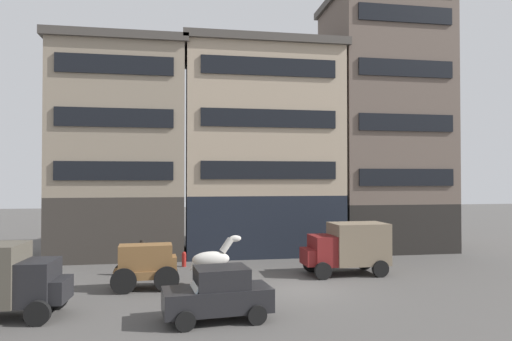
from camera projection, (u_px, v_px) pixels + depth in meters
The scene contains 10 objects.
ground_plane at pixel (300, 290), 19.82m from camera, with size 120.00×120.00×0.00m, color #4C4947.
building_far_left at pixel (122, 149), 29.20m from camera, with size 8.44×7.08×13.58m.
building_center_left at pixel (260, 149), 30.69m from camera, with size 10.48×7.08×13.87m.
building_center_right at pixel (384, 122), 32.19m from camera, with size 8.19×7.08×17.84m.
cargo_wagon at pixel (147, 263), 19.95m from camera, with size 3.00×1.70×1.98m.
draft_horse at pixel (213, 259), 20.44m from camera, with size 2.35×0.72×2.30m.
delivery_truck_far at pixel (348, 246), 23.07m from camera, with size 4.39×2.23×2.62m.
sedan_dark at pixel (218, 294), 15.54m from camera, with size 3.86×2.20×1.83m.
pedestrian_officer at pixel (142, 256), 22.74m from camera, with size 0.50×0.50×1.79m.
fire_hydrant_curbside at pixel (184, 259), 25.08m from camera, with size 0.24×0.24×0.83m.
Camera 1 is at (-5.16, -19.34, 4.89)m, focal length 31.54 mm.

